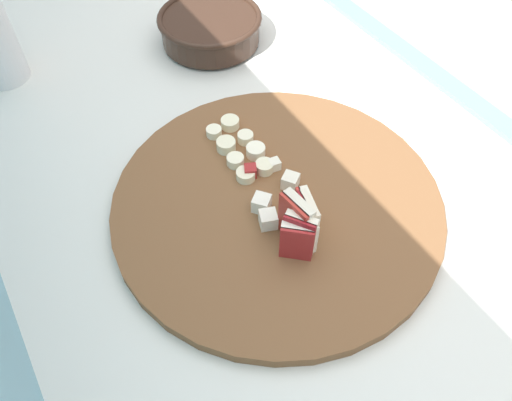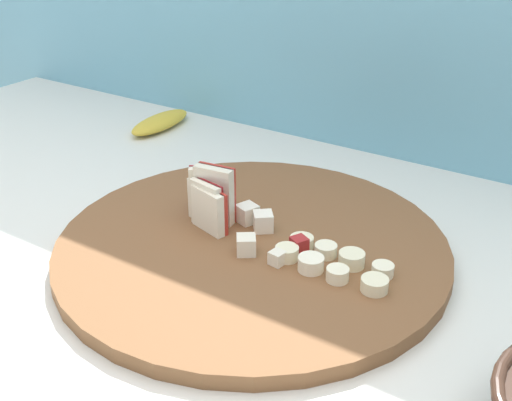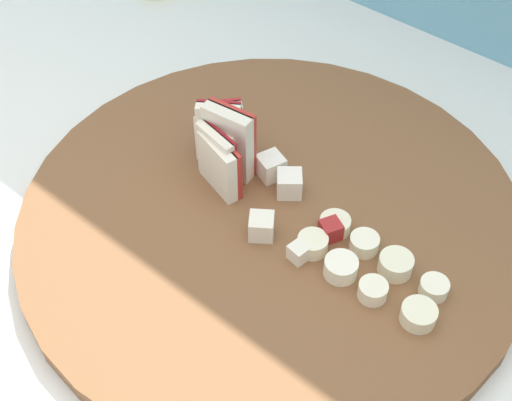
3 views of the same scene
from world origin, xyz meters
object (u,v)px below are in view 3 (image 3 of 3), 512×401
Objects in this scene: cutting_board at (272,216)px; apple_wedge_fan at (222,145)px; apple_dice_pile at (284,199)px; banana_slice_rows at (369,266)px.

apple_wedge_fan reaches higher than cutting_board.
apple_dice_pile reaches higher than banana_slice_rows.
apple_wedge_fan is 0.17m from banana_slice_rows.
apple_dice_pile is 0.09m from banana_slice_rows.
apple_wedge_fan is at bearing 171.08° from cutting_board.
banana_slice_rows is at bearing -6.69° from apple_dice_pile.
apple_wedge_fan is 0.57× the size of banana_slice_rows.
apple_dice_pile is 0.85× the size of banana_slice_rows.
apple_dice_pile reaches higher than cutting_board.
apple_dice_pile is at bearing 173.31° from banana_slice_rows.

